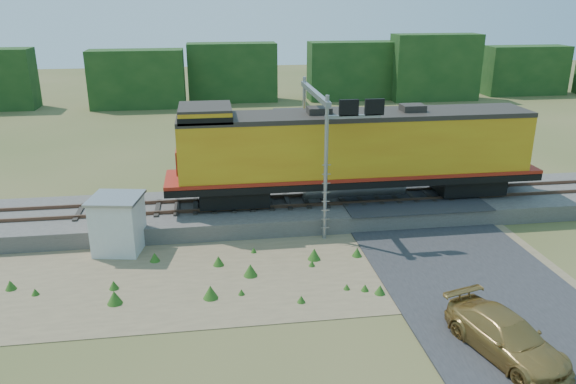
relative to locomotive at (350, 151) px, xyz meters
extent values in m
plane|color=#475123|center=(-3.96, -6.00, -3.30)|extent=(140.00, 140.00, 0.00)
cube|color=slate|center=(-3.96, 0.00, -2.90)|extent=(70.00, 5.00, 0.80)
cube|color=brown|center=(-3.96, -0.72, -2.42)|extent=(70.00, 0.10, 0.16)
cube|color=brown|center=(-3.96, 0.72, -2.42)|extent=(70.00, 0.10, 0.16)
cube|color=#8C7754|center=(-5.96, -5.50, -3.28)|extent=(26.00, 8.00, 0.03)
cube|color=#38383A|center=(3.04, 0.00, -2.47)|extent=(7.00, 5.20, 0.06)
cube|color=#38383A|center=(3.04, 16.00, -3.26)|extent=(7.00, 24.00, 0.08)
cube|color=#163914|center=(-3.96, 32.00, -0.05)|extent=(36.00, 3.00, 6.50)
cube|color=black|center=(-5.70, 0.00, -1.92)|extent=(3.30, 2.11, 0.83)
cube|color=black|center=(6.23, 0.00, -1.92)|extent=(3.30, 2.11, 0.83)
cube|color=black|center=(0.27, 0.00, -1.35)|extent=(18.35, 2.75, 0.33)
cylinder|color=gray|center=(0.27, 0.00, -1.79)|extent=(5.05, 1.10, 1.10)
cube|color=gold|center=(0.27, 0.00, 0.24)|extent=(16.98, 2.66, 2.84)
cube|color=maroon|center=(0.27, 0.00, -1.07)|extent=(18.35, 2.80, 0.17)
cube|color=#28231E|center=(0.27, 0.00, 1.77)|extent=(16.98, 2.71, 0.22)
cube|color=gold|center=(-6.89, 0.00, 1.99)|extent=(2.39, 2.66, 0.64)
cube|color=#28231E|center=(-6.89, 0.00, 2.34)|extent=(2.39, 2.71, 0.11)
cube|color=black|center=(-6.89, 0.00, 1.94)|extent=(2.43, 2.71, 0.32)
cube|color=maroon|center=(-8.27, 0.00, -0.08)|extent=(0.09, 1.84, 1.10)
cube|color=#28231E|center=(-1.57, 0.00, 1.99)|extent=(1.10, 0.92, 0.41)
cube|color=#28231E|center=(3.02, 0.00, 1.99)|extent=(1.10, 0.92, 0.41)
cube|color=silver|center=(-10.79, -2.75, -2.12)|extent=(2.19, 2.19, 2.36)
cube|color=gray|center=(-10.79, -2.75, -0.89)|extent=(2.41, 2.41, 0.11)
cylinder|color=gray|center=(-1.80, -2.80, -0.03)|extent=(0.17, 0.17, 6.53)
cylinder|color=gray|center=(-1.80, 2.80, -0.03)|extent=(0.17, 0.17, 6.53)
cube|color=gray|center=(-1.80, 0.00, 2.86)|extent=(0.23, 6.20, 0.23)
cube|color=gray|center=(-0.68, -2.80, 2.30)|extent=(2.42, 0.14, 0.14)
cube|color=black|center=(-0.87, -2.80, 2.67)|extent=(0.84, 0.14, 0.70)
cube|color=black|center=(0.25, -2.80, 2.67)|extent=(0.84, 0.14, 0.70)
imported|color=#A37D3C|center=(1.90, -12.15, -2.67)|extent=(2.85, 4.65, 1.26)
camera|label=1|loc=(-6.79, -25.68, 7.16)|focal=35.00mm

